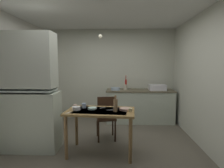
% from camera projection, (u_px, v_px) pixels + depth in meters
% --- Properties ---
extents(ground_plane, '(5.06, 5.06, 0.00)m').
position_uv_depth(ground_plane, '(103.00, 149.00, 3.45)').
color(ground_plane, '#595346').
extents(wall_back, '(3.80, 0.10, 2.56)m').
position_uv_depth(wall_back, '(109.00, 74.00, 5.38)').
color(wall_back, beige).
rests_on(wall_back, ground).
extents(wall_right, '(0.10, 4.16, 2.56)m').
position_uv_depth(wall_right, '(210.00, 81.00, 3.23)').
color(wall_right, beige).
rests_on(wall_right, ground).
extents(ceiling_slab, '(3.80, 4.16, 0.10)m').
position_uv_depth(ceiling_slab, '(102.00, 4.00, 3.17)').
color(ceiling_slab, silver).
extents(hutch_cabinet, '(1.02, 0.48, 2.14)m').
position_uv_depth(hutch_cabinet, '(30.00, 96.00, 3.35)').
color(hutch_cabinet, '#B1BBA6').
rests_on(hutch_cabinet, ground).
extents(counter_cabinet, '(1.82, 0.64, 0.88)m').
position_uv_depth(counter_cabinet, '(140.00, 106.00, 5.07)').
color(counter_cabinet, '#B1BBA6').
rests_on(counter_cabinet, ground).
extents(sink_basin, '(0.44, 0.34, 0.15)m').
position_uv_depth(sink_basin, '(157.00, 87.00, 4.99)').
color(sink_basin, silver).
rests_on(sink_basin, counter_cabinet).
extents(hand_pump, '(0.05, 0.27, 0.39)m').
position_uv_depth(hand_pump, '(126.00, 84.00, 5.06)').
color(hand_pump, '#B21E19').
rests_on(hand_pump, counter_cabinet).
extents(mixing_bowl_counter, '(0.24, 0.24, 0.07)m').
position_uv_depth(mixing_bowl_counter, '(115.00, 89.00, 4.99)').
color(mixing_bowl_counter, '#9EB2C6').
rests_on(mixing_bowl_counter, counter_cabinet).
extents(stoneware_crock, '(0.11, 0.11, 0.15)m').
position_uv_depth(stoneware_crock, '(125.00, 87.00, 5.07)').
color(stoneware_crock, beige).
rests_on(stoneware_crock, counter_cabinet).
extents(dining_table, '(1.23, 0.77, 0.78)m').
position_uv_depth(dining_table, '(101.00, 116.00, 3.23)').
color(dining_table, brown).
rests_on(dining_table, ground).
extents(chair_far_side, '(0.47, 0.47, 0.94)m').
position_uv_depth(chair_far_side, '(106.00, 117.00, 3.81)').
color(chair_far_side, '#372517').
rests_on(chair_far_side, ground).
extents(serving_bowl_wide, '(0.16, 0.16, 0.03)m').
position_uv_depth(serving_bowl_wide, '(92.00, 108.00, 3.29)').
color(serving_bowl_wide, '#ADD1C1').
rests_on(serving_bowl_wide, dining_table).
extents(soup_bowl_small, '(0.20, 0.20, 0.04)m').
position_uv_depth(soup_bowl_small, '(125.00, 109.00, 3.22)').
color(soup_bowl_small, tan).
rests_on(soup_bowl_small, dining_table).
extents(sauce_dish, '(0.14, 0.14, 0.06)m').
position_uv_depth(sauce_dish, '(76.00, 108.00, 3.23)').
color(sauce_dish, white).
rests_on(sauce_dish, dining_table).
extents(mug_tall, '(0.08, 0.08, 0.09)m').
position_uv_depth(mug_tall, '(84.00, 106.00, 3.39)').
color(mug_tall, '#9EB2C6').
rests_on(mug_tall, dining_table).
extents(teacup_mint, '(0.06, 0.06, 0.06)m').
position_uv_depth(teacup_mint, '(130.00, 110.00, 3.09)').
color(teacup_mint, beige).
rests_on(teacup_mint, dining_table).
extents(teacup_cream, '(0.07, 0.07, 0.06)m').
position_uv_depth(teacup_cream, '(75.00, 106.00, 3.37)').
color(teacup_cream, tan).
rests_on(teacup_cream, dining_table).
extents(glass_bottle, '(0.07, 0.07, 0.28)m').
position_uv_depth(glass_bottle, '(116.00, 105.00, 3.11)').
color(glass_bottle, olive).
rests_on(glass_bottle, dining_table).
extents(table_knife, '(0.17, 0.08, 0.00)m').
position_uv_depth(table_knife, '(112.00, 110.00, 3.23)').
color(table_knife, silver).
rests_on(table_knife, dining_table).
extents(teaspoon_near_bowl, '(0.11, 0.10, 0.00)m').
position_uv_depth(teaspoon_near_bowl, '(115.00, 108.00, 3.40)').
color(teaspoon_near_bowl, beige).
rests_on(teaspoon_near_bowl, dining_table).
extents(teaspoon_by_cup, '(0.12, 0.09, 0.00)m').
position_uv_depth(teaspoon_by_cup, '(103.00, 108.00, 3.37)').
color(teaspoon_by_cup, beige).
rests_on(teaspoon_by_cup, dining_table).
extents(serving_spoon, '(0.08, 0.13, 0.00)m').
position_uv_depth(serving_spoon, '(69.00, 113.00, 3.04)').
color(serving_spoon, beige).
rests_on(serving_spoon, dining_table).
extents(pendant_bulb, '(0.08, 0.08, 0.08)m').
position_uv_depth(pendant_bulb, '(100.00, 37.00, 3.58)').
color(pendant_bulb, '#F9EFCC').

